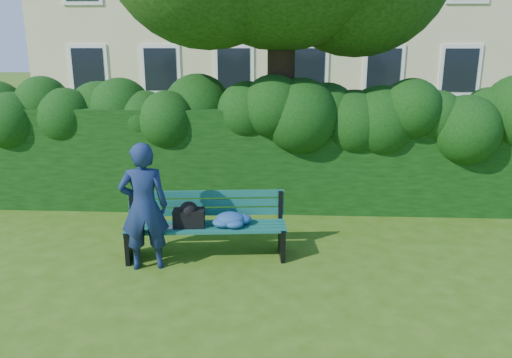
{
  "coord_description": "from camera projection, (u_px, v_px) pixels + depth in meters",
  "views": [
    {
      "loc": [
        0.36,
        -6.48,
        2.94
      ],
      "look_at": [
        0.0,
        0.6,
        0.95
      ],
      "focal_mm": 35.0,
      "sensor_mm": 36.0,
      "label": 1
    }
  ],
  "objects": [
    {
      "name": "hedge",
      "position": [
        261.0,
        158.0,
        8.92
      ],
      "size": [
        10.0,
        1.0,
        1.8
      ],
      "color": "black",
      "rests_on": "ground"
    },
    {
      "name": "ground",
      "position": [
        254.0,
        255.0,
        7.05
      ],
      "size": [
        80.0,
        80.0,
        0.0
      ],
      "primitive_type": "plane",
      "color": "#345B10",
      "rests_on": "ground"
    },
    {
      "name": "park_bench",
      "position": [
        209.0,
        222.0,
        6.89
      ],
      "size": [
        2.23,
        0.76,
        0.89
      ],
      "rotation": [
        0.0,
        0.0,
        0.09
      ],
      "color": "#115549",
      "rests_on": "ground"
    },
    {
      "name": "man_reading",
      "position": [
        144.0,
        207.0,
        6.45
      ],
      "size": [
        0.69,
        0.53,
        1.7
      ],
      "primitive_type": "imported",
      "rotation": [
        0.0,
        0.0,
        3.36
      ],
      "color": "navy",
      "rests_on": "ground"
    }
  ]
}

